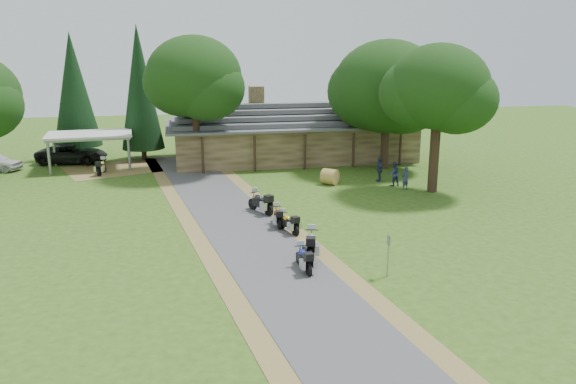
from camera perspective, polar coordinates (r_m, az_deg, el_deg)
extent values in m
plane|color=#314D15|center=(25.15, -1.44, -7.52)|extent=(120.00, 120.00, 0.00)
plane|color=#404043|center=(28.78, -3.84, -4.65)|extent=(51.95, 51.95, 0.00)
imported|color=black|center=(50.23, -21.12, 4.08)|extent=(3.67, 6.53, 2.36)
imported|color=navy|center=(38.90, 11.82, 1.58)|extent=(0.64, 0.57, 1.86)
imported|color=navy|center=(39.85, 10.72, 2.03)|extent=(0.59, 0.44, 1.97)
imported|color=navy|center=(40.95, 9.26, 2.49)|extent=(0.48, 0.62, 2.06)
cylinder|color=olive|center=(39.74, 4.28, 1.57)|extent=(1.50, 1.51, 1.11)
cone|color=black|center=(49.62, -14.78, 9.70)|extent=(3.60, 3.60, 11.34)
cone|color=black|center=(52.14, -20.86, 9.11)|extent=(4.01, 4.01, 10.73)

